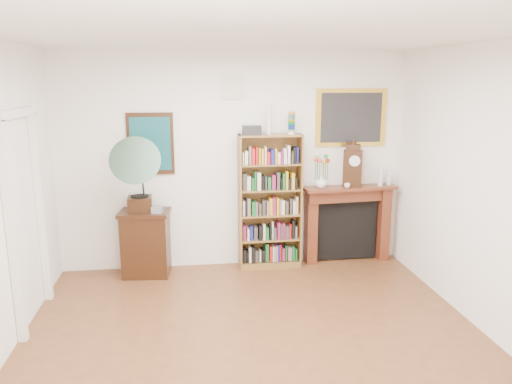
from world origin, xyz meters
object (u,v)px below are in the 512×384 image
(teacup, at_px, (347,186))
(bottle_left, at_px, (381,177))
(gramophone, at_px, (137,170))
(mantel_clock, at_px, (353,166))
(cd_stack, at_px, (157,210))
(flower_vase, at_px, (321,181))
(bookshelf, at_px, (270,194))
(bottle_right, at_px, (389,177))
(fireplace, at_px, (347,217))
(side_cabinet, at_px, (146,243))

(teacup, bearing_deg, bottle_left, 8.51)
(gramophone, relative_size, mantel_clock, 1.71)
(cd_stack, xyz_separation_m, flower_vase, (2.12, 0.18, 0.26))
(teacup, distance_m, bottle_left, 0.49)
(bookshelf, distance_m, bottle_left, 1.51)
(teacup, bearing_deg, flower_vase, 170.47)
(flower_vase, relative_size, teacup, 2.17)
(bottle_right, bearing_deg, bottle_left, -164.42)
(fireplace, xyz_separation_m, gramophone, (-2.73, -0.29, 0.77))
(mantel_clock, height_order, bottle_right, mantel_clock)
(teacup, xyz_separation_m, bottle_right, (0.61, 0.11, 0.07))
(teacup, relative_size, bottle_right, 0.39)
(gramophone, bearing_deg, teacup, 0.91)
(bookshelf, bearing_deg, cd_stack, -173.52)
(bookshelf, xyz_separation_m, mantel_clock, (1.11, 0.02, 0.34))
(flower_vase, distance_m, bottle_right, 0.95)
(bookshelf, height_order, flower_vase, bookshelf)
(side_cabinet, distance_m, fireplace, 2.69)
(fireplace, distance_m, mantel_clock, 0.71)
(fireplace, xyz_separation_m, bottle_right, (0.55, -0.02, 0.54))
(gramophone, height_order, bottle_left, gramophone)
(side_cabinet, xyz_separation_m, cd_stack, (0.16, -0.10, 0.46))
(side_cabinet, relative_size, teacup, 10.79)
(fireplace, distance_m, cd_stack, 2.54)
(bookshelf, bearing_deg, side_cabinet, -177.96)
(bookshelf, bearing_deg, bottle_right, 1.10)
(cd_stack, bearing_deg, fireplace, 5.78)
(cd_stack, relative_size, flower_vase, 0.71)
(flower_vase, bearing_deg, cd_stack, -175.06)
(bookshelf, xyz_separation_m, teacup, (1.02, -0.06, 0.10))
(teacup, xyz_separation_m, bottle_left, (0.48, 0.07, 0.09))
(fireplace, distance_m, bottle_left, 0.70)
(cd_stack, xyz_separation_m, bottle_left, (2.93, 0.20, 0.29))
(cd_stack, xyz_separation_m, mantel_clock, (2.54, 0.21, 0.44))
(mantel_clock, bearing_deg, fireplace, 145.46)
(bookshelf, relative_size, gramophone, 2.11)
(side_cabinet, xyz_separation_m, teacup, (2.62, 0.02, 0.66))
(flower_vase, xyz_separation_m, teacup, (0.34, -0.06, -0.05))
(cd_stack, xyz_separation_m, bottle_right, (3.07, 0.24, 0.27))
(cd_stack, distance_m, mantel_clock, 2.59)
(bottle_left, bearing_deg, flower_vase, -178.93)
(mantel_clock, bearing_deg, bookshelf, -156.14)
(side_cabinet, distance_m, bottle_right, 3.32)
(cd_stack, distance_m, flower_vase, 2.14)
(mantel_clock, xyz_separation_m, flower_vase, (-0.43, -0.02, -0.19))
(bottle_left, bearing_deg, mantel_clock, 178.71)
(gramophone, xyz_separation_m, bottle_right, (3.28, 0.27, -0.23))
(gramophone, relative_size, teacup, 12.38)
(fireplace, xyz_separation_m, teacup, (-0.06, -0.13, 0.47))
(bottle_left, distance_m, bottle_right, 0.14)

